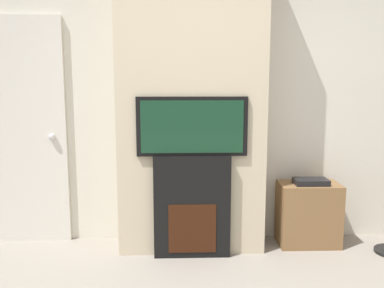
% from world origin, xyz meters
% --- Properties ---
extents(wall_back, '(6.00, 0.06, 2.70)m').
position_xyz_m(wall_back, '(0.00, 2.03, 1.35)').
color(wall_back, silver).
rests_on(wall_back, ground_plane).
extents(chimney_breast, '(1.25, 0.42, 2.70)m').
position_xyz_m(chimney_breast, '(0.00, 1.79, 1.35)').
color(chimney_breast, beige).
rests_on(chimney_breast, ground_plane).
extents(fireplace, '(0.64, 0.15, 0.87)m').
position_xyz_m(fireplace, '(0.00, 1.58, 0.43)').
color(fireplace, black).
rests_on(fireplace, ground_plane).
extents(television, '(0.91, 0.07, 0.49)m').
position_xyz_m(television, '(0.00, 1.58, 1.11)').
color(television, black).
rests_on(television, fireplace).
extents(media_stand, '(0.54, 0.33, 0.62)m').
position_xyz_m(media_stand, '(1.06, 1.79, 0.29)').
color(media_stand, brown).
rests_on(media_stand, ground_plane).
extents(entry_door, '(0.81, 0.09, 2.04)m').
position_xyz_m(entry_door, '(-1.53, 1.97, 1.02)').
color(entry_door, silver).
rests_on(entry_door, ground_plane).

